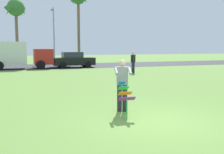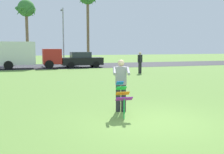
% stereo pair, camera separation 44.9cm
% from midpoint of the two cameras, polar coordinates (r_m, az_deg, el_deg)
% --- Properties ---
extents(ground_plane, '(120.00, 120.00, 0.00)m').
position_cam_midpoint_polar(ground_plane, '(7.91, 10.49, -9.43)').
color(ground_plane, olive).
extents(road_strip, '(120.00, 8.00, 0.01)m').
position_cam_midpoint_polar(road_strip, '(30.07, -10.32, 2.31)').
color(road_strip, '#2D2D33').
rests_on(road_strip, ground).
extents(person_kite_flyer, '(0.67, 0.75, 1.73)m').
position_cam_midpoint_polar(person_kite_flyer, '(8.81, 3.38, -1.37)').
color(person_kite_flyer, '#26262B').
rests_on(person_kite_flyer, ground).
extents(kite_held, '(0.52, 0.65, 1.08)m').
position_cam_midpoint_polar(kite_held, '(8.12, 3.86, -3.73)').
color(kite_held, blue).
rests_on(kite_held, ground).
extents(parked_truck_red_cab, '(6.72, 2.16, 2.62)m').
position_cam_midpoint_polar(parked_truck_red_cab, '(27.40, -18.29, 4.63)').
color(parked_truck_red_cab, '#B2231E').
rests_on(parked_truck_red_cab, ground).
extents(parked_car_black, '(4.25, 1.93, 1.60)m').
position_cam_midpoint_polar(parked_car_black, '(27.94, -6.02, 3.65)').
color(parked_car_black, black).
rests_on(parked_car_black, ground).
extents(palm_tree_right_near, '(2.58, 2.71, 7.97)m').
position_cam_midpoint_polar(palm_tree_right_near, '(35.85, -17.49, 13.34)').
color(palm_tree_right_near, brown).
rests_on(palm_tree_right_near, ground).
extents(palm_tree_centre_far, '(2.58, 2.71, 9.81)m').
position_cam_midpoint_polar(palm_tree_centre_far, '(36.90, -4.86, 16.06)').
color(palm_tree_centre_far, brown).
rests_on(palm_tree_centre_far, ground).
extents(streetlight_pole, '(0.24, 1.65, 7.00)m').
position_cam_midpoint_polar(streetlight_pole, '(34.90, -10.03, 9.45)').
color(streetlight_pole, '#9E9EA3').
rests_on(streetlight_pole, ground).
extents(person_walker_near, '(0.50, 0.38, 1.73)m').
position_cam_midpoint_polar(person_walker_near, '(21.70, 6.60, 3.24)').
color(person_walker_near, '#26262B').
rests_on(person_walker_near, ground).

